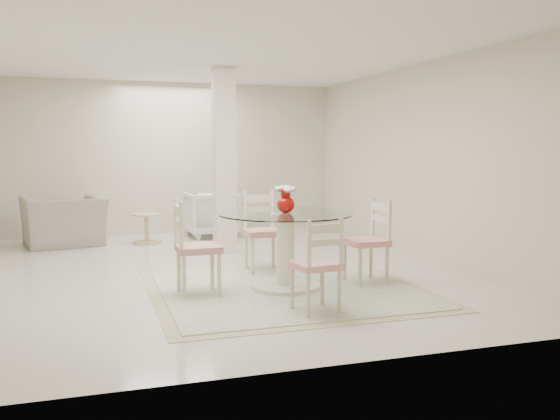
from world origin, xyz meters
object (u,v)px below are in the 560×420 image
object	(u,v)px
recliner_taupe	(64,221)
side_table	(147,230)
dining_table	(286,251)
dining_chair_east	(371,235)
armchair_white	(211,214)
column	(224,161)
dining_chair_north	(262,225)
dining_chair_south	(319,258)
red_vase	(286,199)
dining_chair_west	(191,241)

from	to	relation	value
recliner_taupe	side_table	distance (m)	1.28
recliner_taupe	dining_table	bearing A→B (deg)	109.79
dining_table	dining_chair_east	world-z (taller)	dining_chair_east
armchair_white	dining_chair_east	bearing A→B (deg)	100.54
column	dining_chair_north	bearing A→B (deg)	-84.65
recliner_taupe	side_table	xyz separation A→B (m)	(1.26, -0.15, -0.17)
column	recliner_taupe	bearing A→B (deg)	150.48
dining_chair_south	red_vase	bearing A→B (deg)	-98.02
armchair_white	side_table	distance (m)	1.25
dining_table	armchair_white	size ratio (longest dim) A/B	1.68
column	dining_chair_north	size ratio (longest dim) A/B	2.45
dining_chair_north	recliner_taupe	distance (m)	3.72
dining_chair_east	dining_chair_south	distance (m)	1.44
dining_chair_west	dining_chair_south	xyz separation A→B (m)	(1.01, -1.03, -0.06)
column	dining_chair_west	xyz separation A→B (m)	(-0.90, -2.50, -0.77)
dining_chair_south	armchair_white	bearing A→B (deg)	-97.33
red_vase	column	bearing A→B (deg)	92.70
red_vase	armchair_white	distance (m)	4.17
column	side_table	xyz separation A→B (m)	(-1.04, 1.15, -1.13)
dining_table	dining_chair_south	distance (m)	1.02
armchair_white	dining_table	bearing A→B (deg)	86.72
column	armchair_white	size ratio (longest dim) A/B	3.13
column	side_table	size ratio (longest dim) A/B	5.63
recliner_taupe	armchair_white	xyz separation A→B (m)	(2.41, 0.30, 0.01)
dining_table	side_table	distance (m)	3.86
dining_chair_east	column	bearing A→B (deg)	-160.69
dining_chair_east	side_table	xyz separation A→B (m)	(-2.17, 3.69, -0.34)
column	dining_chair_west	bearing A→B (deg)	-109.86
dining_table	red_vase	size ratio (longest dim) A/B	4.88
dining_chair_north	column	bearing A→B (deg)	96.90
dining_chair_east	dining_chair_north	xyz separation A→B (m)	(-1.00, 1.04, 0.02)
dining_chair_west	recliner_taupe	xyz separation A→B (m)	(-1.39, 3.80, -0.19)
side_table	dining_chair_west	bearing A→B (deg)	-87.90
column	dining_chair_east	distance (m)	2.89
dining_chair_north	armchair_white	bearing A→B (deg)	92.08
dining_table	red_vase	bearing A→B (deg)	-18.43
dining_table	side_table	size ratio (longest dim) A/B	3.02
column	recliner_taupe	size ratio (longest dim) A/B	2.27
dining_chair_west	recliner_taupe	size ratio (longest dim) A/B	0.93
dining_chair_west	armchair_white	distance (m)	4.23
dining_chair_north	recliner_taupe	bearing A→B (deg)	132.56
red_vase	dining_chair_west	size ratio (longest dim) A/B	0.27
dining_chair_west	armchair_white	world-z (taller)	dining_chair_west
armchair_white	recliner_taupe	bearing A→B (deg)	3.78
column	recliner_taupe	distance (m)	2.81
dining_chair_east	dining_chair_west	size ratio (longest dim) A/B	0.96
dining_table	recliner_taupe	world-z (taller)	dining_table
dining_chair_north	recliner_taupe	size ratio (longest dim) A/B	0.92
red_vase	side_table	distance (m)	3.93
red_vase	dining_chair_east	bearing A→B (deg)	-0.82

